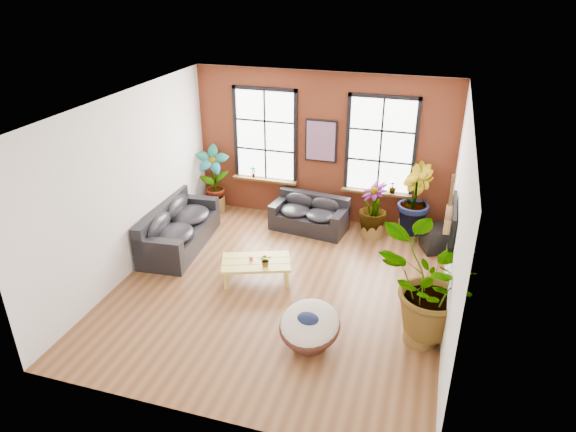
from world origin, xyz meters
name	(u,v)px	position (x,y,z in m)	size (l,w,h in m)	color
room	(281,202)	(0.00, 0.15, 1.75)	(6.04, 6.54, 3.54)	brown
sofa_back	(310,214)	(-0.08, 2.59, 0.36)	(1.81, 1.05, 0.79)	black
sofa_left	(177,228)	(-2.61, 0.95, 0.43)	(1.20, 2.46, 0.94)	black
coffee_table	(256,263)	(-0.51, 0.16, 0.37)	(1.48, 1.15, 0.50)	#D7C44D
papasan_chair	(310,326)	(0.97, -1.41, 0.38)	(1.12, 1.14, 0.74)	#4A251A
poster	(321,141)	(0.00, 3.18, 1.95)	(0.74, 0.06, 0.98)	black
tv_wall_unit	(451,222)	(2.93, 0.60, 1.54)	(0.13, 1.86, 1.20)	black
media_box	(439,239)	(2.83, 2.41, 0.28)	(0.82, 0.77, 0.55)	black
pot_back_left	(215,204)	(-2.59, 2.84, 0.19)	(0.65, 0.65, 0.38)	brown
pot_back_right	(410,228)	(2.20, 2.87, 0.20)	(0.64, 0.64, 0.40)	brown
pot_right_wall	(421,330)	(2.67, -0.78, 0.20)	(0.65, 0.65, 0.40)	brown
pot_mid	(372,229)	(1.37, 2.63, 0.18)	(0.64, 0.64, 0.36)	brown
floor_plant_back_left	(213,177)	(-2.58, 2.83, 0.92)	(0.81, 0.55, 1.53)	#2C5D18
floor_plant_back_right	(413,199)	(2.19, 2.85, 0.93)	(0.86, 0.70, 1.57)	#2C5D18
floor_plant_right_wall	(428,288)	(2.69, -0.78, 1.03)	(1.57, 1.36, 1.75)	#2C5D18
floor_plant_mid	(373,207)	(1.36, 2.62, 0.72)	(0.65, 0.65, 1.16)	#2C5D18
table_plant	(266,260)	(-0.27, 0.05, 0.54)	(0.22, 0.19, 0.25)	#2C5D18
sill_plant_left	(253,172)	(-1.65, 3.13, 1.04)	(0.14, 0.10, 0.27)	#2C5D18
sill_plant_right	(393,187)	(1.70, 3.13, 1.04)	(0.15, 0.15, 0.27)	#2C5D18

